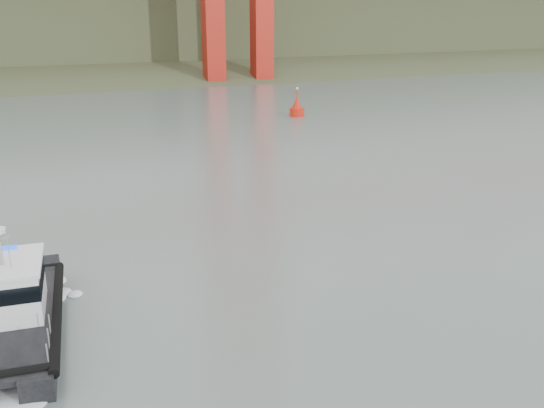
{
  "coord_description": "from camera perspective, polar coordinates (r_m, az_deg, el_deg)",
  "views": [
    {
      "loc": [
        -8.78,
        -18.74,
        12.3
      ],
      "look_at": [
        1.96,
        8.82,
        2.4
      ],
      "focal_mm": 40.0,
      "sensor_mm": 36.0,
      "label": 1
    }
  ],
  "objects": [
    {
      "name": "headlands",
      "position": [
        144.6,
        -18.49,
        15.52
      ],
      "size": [
        500.0,
        105.36,
        27.12
      ],
      "color": "#354024",
      "rests_on": "ground"
    },
    {
      "name": "ground",
      "position": [
        24.07,
        3.35,
        -12.26
      ],
      "size": [
        400.0,
        400.0,
        0.0
      ],
      "primitive_type": "plane",
      "color": "#52615B",
      "rests_on": "ground"
    },
    {
      "name": "patrol_boat",
      "position": [
        25.56,
        -23.5,
        -9.05
      ],
      "size": [
        4.07,
        9.63,
        4.57
      ],
      "rotation": [
        0.0,
        0.0,
        -0.07
      ],
      "color": "black",
      "rests_on": "ground"
    },
    {
      "name": "nav_buoy",
      "position": [
        69.19,
        2.36,
        9.01
      ],
      "size": [
        1.65,
        1.65,
        3.43
      ],
      "color": "red",
      "rests_on": "ground"
    }
  ]
}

